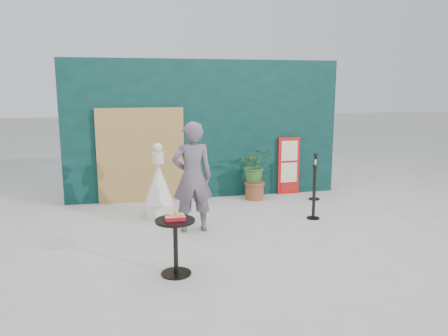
% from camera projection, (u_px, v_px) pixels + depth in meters
% --- Properties ---
extents(ground, '(60.00, 60.00, 0.00)m').
position_uv_depth(ground, '(241.00, 245.00, 6.83)').
color(ground, '#ADAAA5').
rests_on(ground, ground).
extents(back_wall, '(6.00, 0.30, 3.00)m').
position_uv_depth(back_wall, '(205.00, 130.00, 9.57)').
color(back_wall, black).
rests_on(back_wall, ground).
extents(bamboo_fence, '(1.80, 0.08, 2.00)m').
position_uv_depth(bamboo_fence, '(141.00, 156.00, 9.16)').
color(bamboo_fence, tan).
rests_on(bamboo_fence, ground).
extents(woman, '(0.70, 0.47, 1.87)m').
position_uv_depth(woman, '(192.00, 177.00, 7.32)').
color(woman, '#675865').
rests_on(woman, ground).
extents(menu_board, '(0.50, 0.07, 1.30)m').
position_uv_depth(menu_board, '(289.00, 166.00, 9.94)').
color(menu_board, red).
rests_on(menu_board, ground).
extents(statue, '(0.55, 0.55, 1.40)m').
position_uv_depth(statue, '(159.00, 187.00, 8.21)').
color(statue, white).
rests_on(statue, ground).
extents(cafe_table, '(0.52, 0.52, 0.75)m').
position_uv_depth(cafe_table, '(175.00, 238.00, 5.67)').
color(cafe_table, black).
rests_on(cafe_table, ground).
extents(food_basket, '(0.26, 0.19, 0.11)m').
position_uv_depth(food_basket, '(175.00, 217.00, 5.62)').
color(food_basket, red).
rests_on(food_basket, cafe_table).
extents(planter, '(0.66, 0.57, 1.12)m').
position_uv_depth(planter, '(255.00, 170.00, 9.44)').
color(planter, brown).
rests_on(planter, ground).
extents(stanchion_barrier, '(0.84, 1.54, 1.03)m').
position_uv_depth(stanchion_barrier, '(315.00, 184.00, 8.76)').
color(stanchion_barrier, black).
rests_on(stanchion_barrier, ground).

